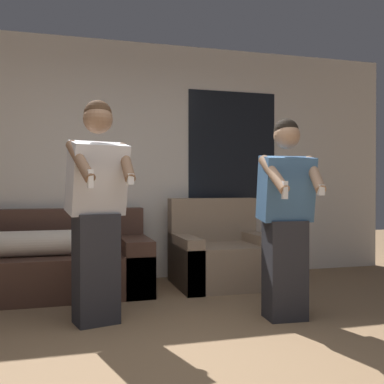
% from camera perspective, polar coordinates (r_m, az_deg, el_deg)
% --- Properties ---
extents(ground_plane, '(14.00, 14.00, 0.00)m').
position_cam_1_polar(ground_plane, '(2.61, 0.80, -23.16)').
color(ground_plane, '#846647').
extents(wall_back, '(6.60, 0.07, 2.70)m').
position_cam_1_polar(wall_back, '(5.18, -7.95, 3.99)').
color(wall_back, silver).
rests_on(wall_back, ground_plane).
extents(couch, '(2.09, 0.94, 0.82)m').
position_cam_1_polar(couch, '(4.69, -18.65, -8.74)').
color(couch, '#472D23').
rests_on(couch, ground_plane).
extents(armchair, '(1.00, 0.87, 0.92)m').
position_cam_1_polar(armchair, '(4.89, 3.64, -8.15)').
color(armchair, '#937A60').
rests_on(armchair, ground_plane).
extents(person_left, '(0.51, 0.58, 1.71)m').
position_cam_1_polar(person_left, '(3.51, -11.96, -2.28)').
color(person_left, '#28282D').
rests_on(person_left, ground_plane).
extents(person_right, '(0.47, 0.50, 1.59)m').
position_cam_1_polar(person_right, '(3.64, 11.83, -3.30)').
color(person_right, '#28282D').
rests_on(person_right, ground_plane).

